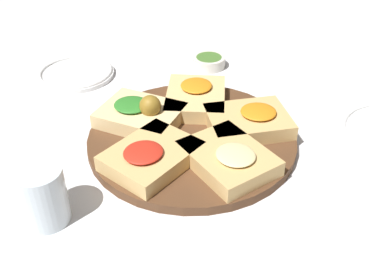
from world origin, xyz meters
TOP-DOWN VIEW (x-y plane):
  - ground_plane at (0.00, 0.00)m, footprint 3.00×3.00m
  - serving_board at (0.00, 0.00)m, footprint 0.39×0.39m
  - focaccia_slice_0 at (0.11, -0.01)m, footprint 0.17×0.14m
  - focaccia_slice_1 at (0.05, 0.10)m, footprint 0.18×0.19m
  - focaccia_slice_2 at (-0.08, 0.08)m, footprint 0.19×0.19m
  - focaccia_slice_3 at (-0.10, -0.05)m, footprint 0.19×0.17m
  - focaccia_slice_4 at (0.02, -0.11)m, footprint 0.14×0.17m
  - plate_left at (-0.38, -0.03)m, footprint 0.18×0.18m
  - water_glass at (0.01, -0.30)m, footprint 0.07×0.07m
  - dipping_bowl at (-0.21, 0.24)m, footprint 0.08×0.08m

SIDE VIEW (x-z plane):
  - ground_plane at x=0.00m, z-range 0.00..0.00m
  - plate_left at x=-0.38m, z-range 0.00..0.02m
  - serving_board at x=0.00m, z-range 0.00..0.02m
  - dipping_bowl at x=-0.21m, z-range 0.00..0.03m
  - focaccia_slice_0 at x=0.11m, z-range 0.01..0.05m
  - focaccia_slice_1 at x=0.05m, z-range 0.01..0.05m
  - focaccia_slice_2 at x=-0.08m, z-range 0.01..0.05m
  - focaccia_slice_4 at x=0.02m, z-range 0.01..0.05m
  - focaccia_slice_3 at x=-0.10m, z-range 0.01..0.07m
  - water_glass at x=0.01m, z-range 0.00..0.10m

